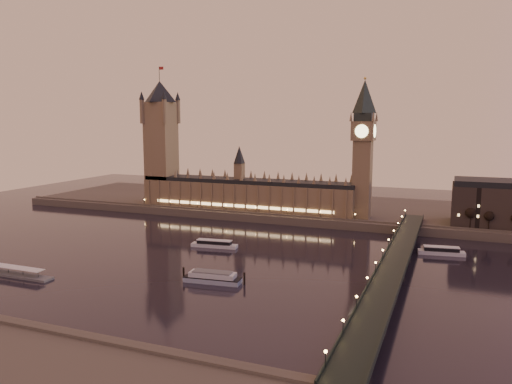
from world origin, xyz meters
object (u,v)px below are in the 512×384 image
cruise_boat_b (441,251)px  moored_barge (213,277)px  cruise_boat_a (214,244)px  pontoon_pier (17,274)px

cruise_boat_b → moored_barge: size_ratio=0.83×
cruise_boat_a → moored_barge: moored_barge is taller
cruise_boat_b → pontoon_pier: bearing=-156.3°
cruise_boat_b → pontoon_pier: (-200.36, -124.22, -0.95)m
cruise_boat_b → moored_barge: moored_barge is taller
pontoon_pier → moored_barge: bearing=16.2°
cruise_boat_b → cruise_boat_a: bearing=-173.6°
cruise_boat_a → pontoon_pier: size_ratio=0.71×
cruise_boat_a → moored_barge: size_ratio=0.92×
cruise_boat_a → pontoon_pier: (-67.60, -89.93, -0.86)m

